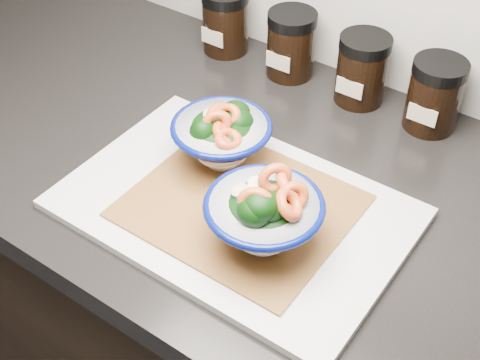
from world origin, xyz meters
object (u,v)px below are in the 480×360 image
Objects in this scene: spice_jar_b at (291,44)px; spice_jar_c at (362,69)px; bowl_right at (265,215)px; spice_jar_d at (434,95)px; cutting_board at (234,208)px; bowl_left at (222,136)px; spice_jar_a at (225,21)px.

spice_jar_b and spice_jar_c have the same top height.
spice_jar_d is at bearing 80.12° from bowl_right.
bowl_left is (-0.06, 0.06, 0.05)m from cutting_board.
cutting_board is 0.10m from bowl_left.
spice_jar_a is 1.00× the size of spice_jar_c.
spice_jar_a is at bearing 180.00° from spice_jar_d.
spice_jar_c is at bearing 87.72° from cutting_board.
spice_jar_b is (0.14, 0.00, 0.00)m from spice_jar_a.
spice_jar_d reaches higher than cutting_board.
bowl_left is at bearing -126.79° from spice_jar_d.
spice_jar_b is at bearing 109.93° from cutting_board.
bowl_right is 1.31× the size of spice_jar_d.
cutting_board is 0.10m from bowl_right.
spice_jar_b is (-0.05, 0.27, -0.00)m from bowl_left.
cutting_board is at bearing -43.60° from bowl_left.
bowl_left is at bearing 144.16° from bowl_right.
cutting_board is 0.35m from spice_jar_b.
bowl_left is at bearing 136.40° from cutting_board.
spice_jar_c is at bearing 180.00° from spice_jar_d.
spice_jar_b and spice_jar_d have the same top height.
bowl_right is (0.14, -0.10, 0.00)m from bowl_left.
cutting_board is 3.98× the size of spice_jar_a.
spice_jar_d is at bearing 67.69° from cutting_board.
cutting_board is 3.98× the size of spice_jar_c.
cutting_board is 3.05× the size of bowl_right.
spice_jar_d is (0.39, 0.00, 0.00)m from spice_jar_a.
bowl_left is 1.25× the size of spice_jar_c.
spice_jar_a is 1.00× the size of spice_jar_d.
bowl_left is 1.25× the size of spice_jar_b.
bowl_left is at bearing -54.58° from spice_jar_a.
cutting_board is 0.33m from spice_jar_c.
bowl_right is at bearing -99.88° from spice_jar_d.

